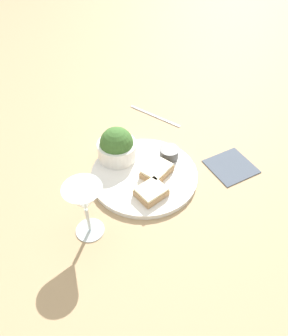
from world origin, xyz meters
The scene contains 9 objects.
ground_plane centered at (0.00, 0.00, 0.00)m, with size 4.00×4.00×0.00m, color tan.
dinner_plate centered at (0.00, 0.00, 0.01)m, with size 0.29×0.29×0.01m.
salad_bowl centered at (-0.02, 0.10, 0.05)m, with size 0.11×0.11×0.10m.
sauce_ramekin centered at (0.09, 0.01, 0.03)m, with size 0.05×0.05×0.03m.
cheese_toast_near centered at (0.03, -0.02, 0.03)m, with size 0.09×0.08×0.03m.
cheese_toast_far centered at (-0.03, -0.07, 0.03)m, with size 0.07×0.06×0.03m.
wine_glass centered at (-0.21, -0.06, 0.11)m, with size 0.09×0.09×0.15m.
napkin centered at (0.22, -0.12, 0.00)m, with size 0.14×0.13×0.01m.
fork centered at (0.20, 0.20, 0.00)m, with size 0.06×0.19×0.01m.
Camera 1 is at (-0.37, -0.49, 0.65)m, focal length 35.00 mm.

